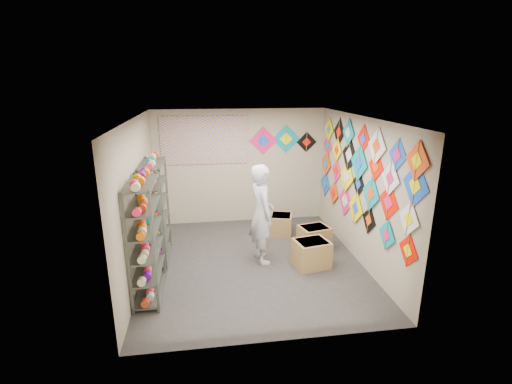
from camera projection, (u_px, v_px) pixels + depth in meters
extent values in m
plane|color=#302D2A|center=(253.00, 262.00, 7.02)|extent=(4.50, 4.50, 0.00)
plane|color=tan|center=(240.00, 167.00, 8.77)|extent=(4.00, 0.00, 4.00)
plane|color=tan|center=(278.00, 248.00, 4.50)|extent=(4.00, 0.00, 4.00)
plane|color=tan|center=(138.00, 199.00, 6.36)|extent=(0.00, 4.50, 4.50)
plane|color=tan|center=(359.00, 190.00, 6.92)|extent=(0.00, 4.50, 4.50)
plane|color=#6B645A|center=(253.00, 118.00, 6.25)|extent=(4.50, 4.50, 0.00)
cube|color=#4C5147|center=(146.00, 240.00, 5.70)|extent=(0.40, 1.10, 1.90)
cube|color=#4C5147|center=(156.00, 212.00, 6.93)|extent=(0.40, 1.10, 1.90)
cylinder|color=#FF2950|center=(141.00, 248.00, 5.22)|extent=(0.12, 0.10, 0.12)
cylinder|color=#ED6305|center=(143.00, 242.00, 5.40)|extent=(0.12, 0.10, 0.12)
cylinder|color=orange|center=(145.00, 237.00, 5.58)|extent=(0.12, 0.10, 0.12)
cylinder|color=silver|center=(146.00, 232.00, 5.76)|extent=(0.12, 0.10, 0.12)
cylinder|color=red|center=(148.00, 227.00, 5.95)|extent=(0.12, 0.10, 0.12)
cylinder|color=#69119B|center=(150.00, 223.00, 6.13)|extent=(0.12, 0.10, 0.12)
cylinder|color=beige|center=(152.00, 216.00, 6.45)|extent=(0.12, 0.10, 0.12)
cylinder|color=#078D87|center=(153.00, 212.00, 6.63)|extent=(0.12, 0.10, 0.12)
cylinder|color=#FF2950|center=(155.00, 209.00, 6.81)|extent=(0.12, 0.10, 0.12)
cylinder|color=#ED6305|center=(156.00, 205.00, 7.00)|extent=(0.12, 0.10, 0.12)
cylinder|color=orange|center=(157.00, 202.00, 7.18)|extent=(0.12, 0.10, 0.12)
cylinder|color=silver|center=(158.00, 199.00, 7.36)|extent=(0.12, 0.10, 0.12)
cube|color=#F70F00|center=(408.00, 251.00, 5.29)|extent=(0.01, 0.51, 0.51)
cube|color=#07879B|center=(387.00, 235.00, 5.86)|extent=(0.02, 0.51, 0.51)
cube|color=black|center=(369.00, 220.00, 6.51)|extent=(0.03, 0.53, 0.53)
cube|color=#FCEB01|center=(356.00, 208.00, 7.03)|extent=(0.02, 0.63, 0.63)
cube|color=#E81B62|center=(345.00, 201.00, 7.58)|extent=(0.02, 0.67, 0.67)
cube|color=#EE440D|center=(333.00, 193.00, 8.19)|extent=(0.03, 0.54, 0.54)
cube|color=blue|center=(325.00, 183.00, 8.78)|extent=(0.02, 0.64, 0.64)
cube|color=silver|center=(409.00, 219.00, 5.20)|extent=(0.03, 0.52, 0.52)
cube|color=#F70F00|center=(389.00, 202.00, 5.79)|extent=(0.02, 0.61, 0.61)
cube|color=#07879B|center=(371.00, 194.00, 6.36)|extent=(0.03, 0.63, 0.63)
cube|color=black|center=(359.00, 184.00, 6.89)|extent=(0.02, 0.52, 0.52)
cube|color=#FCEB01|center=(347.00, 176.00, 7.40)|extent=(0.04, 0.65, 0.65)
cube|color=#E81B62|center=(337.00, 171.00, 8.00)|extent=(0.03, 0.56, 0.56)
cube|color=#EE440D|center=(326.00, 163.00, 8.60)|extent=(0.02, 0.61, 0.61)
cube|color=blue|center=(415.00, 185.00, 5.04)|extent=(0.02, 0.65, 0.65)
cube|color=silver|center=(390.00, 178.00, 5.68)|extent=(0.02, 0.56, 0.56)
cube|color=#F70F00|center=(376.00, 166.00, 6.17)|extent=(0.03, 0.53, 0.53)
cube|color=#07879B|center=(359.00, 163.00, 6.80)|extent=(0.02, 0.71, 0.71)
cube|color=black|center=(349.00, 155.00, 7.27)|extent=(0.04, 0.71, 0.71)
cube|color=#FCEB01|center=(337.00, 150.00, 7.87)|extent=(0.02, 0.51, 0.51)
cube|color=#E81B62|center=(328.00, 145.00, 8.49)|extent=(0.02, 0.55, 0.55)
cube|color=#EE440D|center=(417.00, 161.00, 4.94)|extent=(0.02, 0.57, 0.57)
cube|color=blue|center=(398.00, 155.00, 5.47)|extent=(0.03, 0.51, 0.51)
cube|color=silver|center=(377.00, 146.00, 6.07)|extent=(0.03, 0.63, 0.63)
cube|color=#F70F00|center=(363.00, 139.00, 6.60)|extent=(0.02, 0.53, 0.53)
cube|color=#07879B|center=(348.00, 133.00, 7.23)|extent=(0.02, 0.57, 0.57)
cube|color=black|center=(339.00, 132.00, 7.76)|extent=(0.03, 0.62, 0.62)
cube|color=#FCEB01|center=(329.00, 129.00, 8.32)|extent=(0.02, 0.54, 0.54)
cube|color=#E81B62|center=(263.00, 141.00, 8.66)|extent=(0.68, 0.02, 0.68)
cube|color=#07879B|center=(286.00, 139.00, 8.73)|extent=(0.68, 0.02, 0.68)
cube|color=black|center=(306.00, 142.00, 8.82)|extent=(0.49, 0.02, 0.49)
cube|color=#7050AF|center=(205.00, 140.00, 8.46)|extent=(2.00, 0.01, 1.10)
imported|color=silver|center=(262.00, 214.00, 6.85)|extent=(0.85, 0.70, 1.88)
cube|color=#9E7945|center=(311.00, 254.00, 6.82)|extent=(0.69, 0.61, 0.50)
cube|color=#9E7945|center=(314.00, 238.00, 7.56)|extent=(0.66, 0.59, 0.47)
cube|color=#9E7945|center=(281.00, 224.00, 8.27)|extent=(0.59, 0.63, 0.45)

